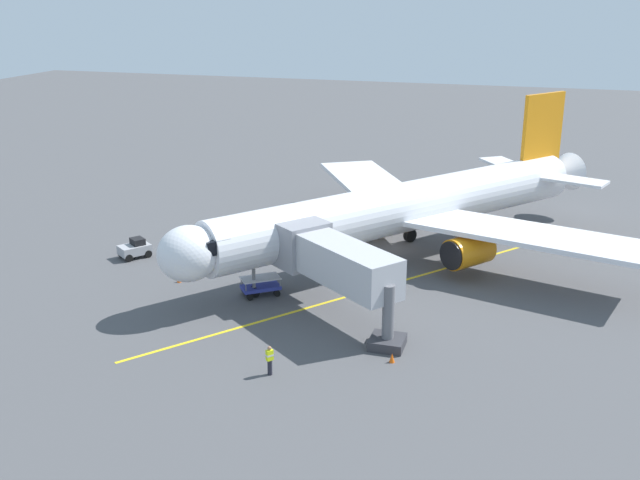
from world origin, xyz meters
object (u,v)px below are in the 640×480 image
jet_bridge (331,260)px  ground_crew_marshaller (270,360)px  safety_cone_wing_starboard (234,264)px  tug_near_nose (135,249)px  safety_cone_nose_left (179,279)px  baggage_cart_portside (261,286)px  airplane (408,208)px  safety_cone_nose_right (255,255)px  safety_cone_wing_port (392,358)px

jet_bridge → ground_crew_marshaller: (0.97, 8.54, -2.88)m
ground_crew_marshaller → safety_cone_wing_starboard: size_ratio=3.11×
tug_near_nose → safety_cone_wing_starboard: tug_near_nose is taller
safety_cone_nose_left → safety_cone_wing_starboard: bearing=-122.6°
baggage_cart_portside → safety_cone_nose_left: 6.45m
airplane → safety_cone_wing_starboard: bearing=26.6°
jet_bridge → safety_cone_nose_right: size_ratio=18.55×
safety_cone_wing_starboard → jet_bridge: bearing=146.6°
tug_near_nose → baggage_cart_portside: 12.80m
jet_bridge → safety_cone_nose_right: bearing=-44.4°
safety_cone_nose_right → airplane: bearing=-160.8°
airplane → ground_crew_marshaller: bearing=80.1°
safety_cone_nose_left → airplane: bearing=-145.6°
airplane → baggage_cart_portside: (8.13, 10.44, -3.35)m
safety_cone_nose_right → safety_cone_wing_port: 19.20m
ground_crew_marshaller → baggage_cart_portside: size_ratio=0.59×
tug_near_nose → safety_cone_nose_left: tug_near_nose is taller
tug_near_nose → safety_cone_nose_right: bearing=-165.5°
airplane → safety_cone_wing_port: bearing=98.0°
safety_cone_nose_right → safety_cone_wing_port: same height
tug_near_nose → safety_cone_wing_starboard: size_ratio=4.99×
jet_bridge → ground_crew_marshaller: bearing=83.5°
safety_cone_wing_port → safety_cone_wing_starboard: (14.47, -11.42, 0.00)m
ground_crew_marshaller → tug_near_nose: ground_crew_marshaller is taller
airplane → safety_cone_wing_port: (-2.44, 17.44, -3.73)m
airplane → safety_cone_nose_left: (14.56, 9.97, -3.73)m
baggage_cart_portside → safety_cone_wing_starboard: baggage_cart_portside is taller
airplane → safety_cone_nose_left: airplane is taller
tug_near_nose → safety_cone_wing_starboard: (-8.19, -0.19, -0.43)m
baggage_cart_portside → safety_cone_nose_right: size_ratio=5.30×
safety_cone_wing_port → safety_cone_nose_right: bearing=-44.9°
ground_crew_marshaller → safety_cone_nose_right: bearing=-65.9°
baggage_cart_portside → safety_cone_wing_starboard: size_ratio=5.30×
jet_bridge → baggage_cart_portside: size_ratio=3.50×
airplane → safety_cone_nose_right: (11.16, 3.88, -3.73)m
tug_near_nose → jet_bridge: bearing=161.2°
jet_bridge → safety_cone_nose_left: jet_bridge is taller
airplane → safety_cone_wing_starboard: 13.96m
airplane → baggage_cart_portside: bearing=52.1°
tug_near_nose → safety_cone_nose_left: 6.81m
safety_cone_nose_left → safety_cone_nose_right: same height
airplane → safety_cone_wing_starboard: airplane is taller
safety_cone_wing_starboard → ground_crew_marshaller: bearing=119.7°
baggage_cart_portside → safety_cone_wing_port: 12.68m
safety_cone_wing_starboard → airplane: bearing=-153.4°
ground_crew_marshaller → tug_near_nose: (16.59, -14.53, -0.18)m
safety_cone_wing_port → safety_cone_wing_starboard: same height
airplane → safety_cone_nose_right: airplane is taller
airplane → baggage_cart_portside: airplane is taller
jet_bridge → airplane: bearing=-102.3°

